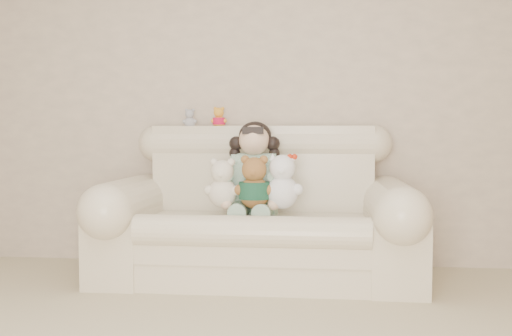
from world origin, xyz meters
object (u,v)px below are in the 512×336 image
Objects in this scene: brown_teddy at (254,177)px; white_cat at (282,176)px; sofa at (258,203)px; cream_teddy at (223,178)px; seated_child at (254,167)px.

white_cat is (0.18, 0.02, 0.01)m from brown_teddy.
sofa reaches higher than brown_teddy.
sofa is 5.69× the size of cream_teddy.
seated_child is at bearing 111.46° from sofa.
seated_child reaches higher than brown_teddy.
cream_teddy is (-0.38, 0.00, -0.02)m from white_cat.
seated_child reaches higher than sofa.
cream_teddy is (-0.21, 0.02, -0.01)m from brown_teddy.
seated_child is 0.25m from brown_teddy.
seated_child is 1.64× the size of brown_teddy.
brown_teddy is at bearing 175.64° from white_cat.
sofa is at bearing -65.23° from seated_child.
sofa reaches higher than cream_teddy.
sofa is 0.31m from cream_teddy.
white_cat reaches higher than cream_teddy.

